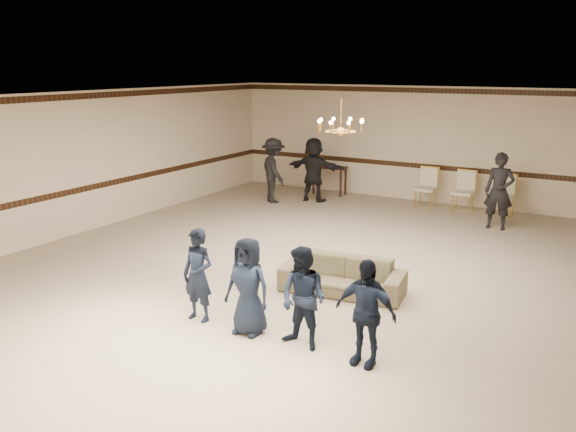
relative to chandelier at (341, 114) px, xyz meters
The scene contains 16 objects.
room 1.62m from the chandelier, 90.00° to the right, with size 12.01×14.01×3.21m.
chair_rail 6.27m from the chandelier, 90.00° to the left, with size 12.00×0.02×0.14m, color #381D10.
crown_molding 5.99m from the chandelier, 90.00° to the left, with size 12.00×0.02×0.14m, color #381D10.
chandelier is the anchor object (origin of this frame).
boy_a 4.21m from the chandelier, 99.90° to the right, with size 0.52×0.34×1.42m, color black.
boy_b 4.17m from the chandelier, 85.51° to the right, with size 0.70×0.45×1.42m, color black.
boy_c 4.33m from the chandelier, 71.66° to the right, with size 0.69×0.54×1.42m, color black.
boy_d 4.65m from the chandelier, 59.70° to the right, with size 0.83×0.35×1.42m, color black.
settee 3.07m from the chandelier, 61.93° to the right, with size 2.08×0.81×0.61m, color brown.
adult_left 5.68m from the chandelier, 135.46° to the left, with size 1.17×0.67×1.81m, color black.
adult_mid 5.65m from the chandelier, 123.15° to the left, with size 1.67×0.53×1.81m, color black.
adult_right 5.00m from the chandelier, 61.38° to the left, with size 0.66×0.43×1.81m, color black.
banquet_chair_left 5.76m from the chandelier, 89.02° to the left, with size 0.52×0.52×1.06m, color beige, non-canonical shape.
banquet_chair_mid 5.86m from the chandelier, 78.30° to the left, with size 0.52×0.52×1.06m, color beige, non-canonical shape.
banquet_chair_right 6.13m from the chandelier, 68.34° to the left, with size 0.52×0.52×1.06m, color beige, non-canonical shape.
console_table 6.66m from the chandelier, 118.04° to the left, with size 1.01×0.43×0.85m, color #331911.
Camera 1 is at (4.74, -9.05, 3.77)m, focal length 36.81 mm.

